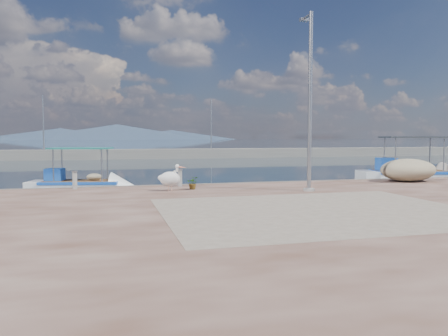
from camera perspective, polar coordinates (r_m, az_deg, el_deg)
ground at (r=15.48m, az=3.66°, el=-5.76°), size 1400.00×1400.00×0.00m
quay at (r=10.04m, az=14.85°, el=-9.79°), size 44.00×22.00×0.50m
quay_patch at (r=13.05m, az=12.12°, el=-5.43°), size 9.00×7.00×0.01m
breakwater at (r=54.70m, az=-9.87°, el=1.83°), size 120.00×2.20×7.50m
mountains at (r=664.55m, az=-14.25°, el=4.47°), size 370.00×280.00×22.00m
boat_left at (r=22.63m, az=-18.22°, el=-2.36°), size 5.41×2.75×2.49m
boat_right at (r=28.64m, az=23.29°, el=-1.09°), size 6.84×3.56×3.14m
pelican at (r=17.46m, az=-7.02°, el=-1.35°), size 1.12×0.71×1.07m
lamp_post at (r=17.67m, az=11.13°, el=7.75°), size 0.44×0.96×7.00m
bollard_near at (r=19.05m, az=-5.77°, el=-1.17°), size 0.25×0.25×0.76m
bollard_far at (r=18.99m, az=-18.91°, el=-1.36°), size 0.25×0.25×0.77m
potted_plant at (r=17.94m, az=-4.08°, el=-1.95°), size 0.55×0.51×0.53m
net_pile_c at (r=22.90m, az=22.90°, el=-0.25°), size 2.80×2.00×1.10m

